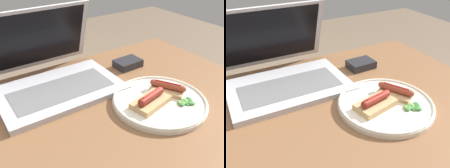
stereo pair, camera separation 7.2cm
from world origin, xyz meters
The scene contains 7 objects.
desk centered at (0.00, 0.00, 0.62)m, with size 1.03×0.69×0.70m.
laptop centered at (-0.08, 0.20, 0.75)m, with size 0.38×0.33×0.24m.
plate centered at (0.14, -0.07, 0.71)m, with size 0.28×0.28×0.02m.
sausage_toast_left centered at (0.10, -0.07, 0.73)m, with size 0.13×0.09×0.04m.
sausage_toast_middle centered at (0.19, -0.05, 0.73)m, with size 0.10×0.11×0.04m.
salad_pile centered at (0.19, -0.12, 0.72)m, with size 0.06×0.05×0.01m.
external_drive centered at (0.21, 0.18, 0.72)m, with size 0.10×0.07×0.03m.
Camera 1 is at (-0.32, -0.49, 1.13)m, focal length 40.00 mm.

